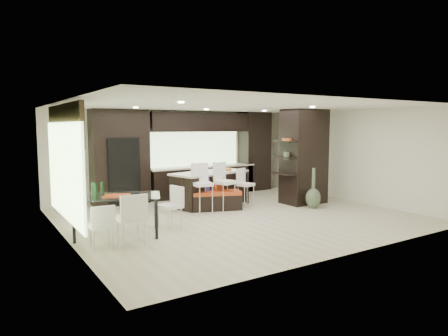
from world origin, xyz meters
TOP-DOWN VIEW (x-y plane):
  - ground at (0.00, 0.00)m, footprint 8.00×8.00m
  - back_wall at (0.00, 3.50)m, footprint 8.00×0.02m
  - left_wall at (-4.00, 0.00)m, footprint 0.02×7.00m
  - right_wall at (4.00, 0.00)m, footprint 0.02×7.00m
  - ceiling at (0.00, 0.00)m, footprint 8.00×7.00m
  - window_left at (-3.96, 0.20)m, footprint 0.04×3.20m
  - window_back at (0.60, 3.46)m, footprint 3.40×0.04m
  - stone_accent at (-3.93, 0.20)m, footprint 0.08×3.00m
  - ceiling_spots at (0.00, 0.25)m, footprint 4.00×3.00m
  - back_cabinetry at (0.50, 3.17)m, footprint 6.80×0.68m
  - refrigerator at (-1.90, 3.12)m, footprint 0.90×0.68m
  - partition_column at (2.60, 0.40)m, footprint 1.20×0.80m
  - kitchen_island at (0.17, 1.62)m, footprint 2.43×1.50m
  - stool_left at (-0.53, 0.80)m, footprint 0.52×0.52m
  - stool_mid at (0.17, 0.80)m, footprint 0.56×0.56m
  - stool_right at (0.86, 0.84)m, footprint 0.48×0.48m
  - bench at (-0.04, 0.93)m, footprint 1.41×0.92m
  - floor_vase at (2.30, -0.30)m, footprint 0.52×0.52m
  - dining_table at (-3.05, -0.15)m, footprint 1.94×1.52m
  - chair_near at (-3.05, -0.96)m, footprint 0.52×0.52m
  - chair_far at (-3.58, -0.92)m, footprint 0.45×0.45m
  - chair_end at (-1.89, -0.15)m, footprint 0.54×0.54m

SIDE VIEW (x-z plane):
  - ground at x=0.00m, z-range 0.00..0.00m
  - bench at x=-0.04m, z-range 0.00..0.51m
  - chair_far at x=-3.58m, z-range 0.00..0.77m
  - dining_table at x=-3.05m, z-range 0.00..0.82m
  - chair_end at x=-1.89m, z-range 0.00..0.84m
  - stool_right at x=0.86m, z-range 0.00..0.86m
  - chair_near at x=-3.05m, z-range 0.00..0.92m
  - kitchen_island at x=0.17m, z-range 0.00..0.94m
  - stool_mid at x=0.17m, z-range 0.00..1.02m
  - stool_left at x=-0.53m, z-range 0.00..1.03m
  - floor_vase at x=2.30m, z-range 0.00..1.10m
  - refrigerator at x=-1.90m, z-range 0.00..1.90m
  - back_wall at x=0.00m, z-range 0.00..2.70m
  - left_wall at x=-4.00m, z-range 0.00..2.70m
  - right_wall at x=4.00m, z-range 0.00..2.70m
  - window_left at x=-3.96m, z-range 0.40..2.30m
  - back_cabinetry at x=0.50m, z-range 0.00..2.70m
  - partition_column at x=2.60m, z-range 0.00..2.70m
  - window_back at x=0.60m, z-range 0.95..2.15m
  - stone_accent at x=-3.93m, z-range 1.85..2.65m
  - ceiling_spots at x=0.00m, z-range 2.67..2.69m
  - ceiling at x=0.00m, z-range 2.69..2.71m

